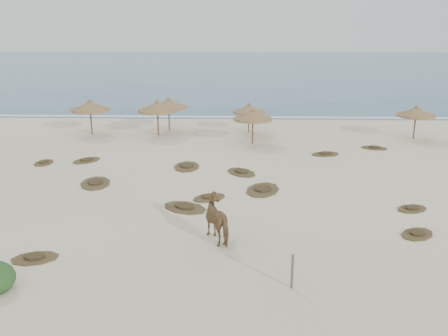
% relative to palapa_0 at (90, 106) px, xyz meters
% --- Properties ---
extents(ground, '(160.00, 160.00, 0.00)m').
position_rel_palapa_0_xyz_m(ground, '(11.95, -18.42, -2.21)').
color(ground, beige).
rests_on(ground, ground).
extents(ocean, '(200.00, 100.00, 0.01)m').
position_rel_palapa_0_xyz_m(ocean, '(11.95, 56.58, -2.21)').
color(ocean, '#265273').
rests_on(ocean, ground).
extents(foam_line, '(70.00, 0.60, 0.01)m').
position_rel_palapa_0_xyz_m(foam_line, '(11.95, 7.58, -2.21)').
color(foam_line, white).
rests_on(foam_line, ground).
extents(palapa_0, '(4.00, 4.00, 2.85)m').
position_rel_palapa_0_xyz_m(palapa_0, '(0.00, 0.00, 0.00)').
color(palapa_0, brown).
rests_on(palapa_0, ground).
extents(palapa_1, '(3.19, 3.19, 2.78)m').
position_rel_palapa_0_xyz_m(palapa_1, '(5.96, 1.60, -0.05)').
color(palapa_1, brown).
rests_on(palapa_1, ground).
extents(palapa_2, '(3.21, 3.21, 2.87)m').
position_rel_palapa_0_xyz_m(palapa_2, '(5.34, -0.23, 0.01)').
color(palapa_2, brown).
rests_on(palapa_2, ground).
extents(palapa_3, '(3.26, 3.26, 2.45)m').
position_rel_palapa_0_xyz_m(palapa_3, '(12.46, 0.97, -0.31)').
color(palapa_3, brown).
rests_on(palapa_3, ground).
extents(palapa_4, '(3.53, 3.53, 2.67)m').
position_rel_palapa_0_xyz_m(palapa_4, '(12.69, -2.74, -0.14)').
color(palapa_4, brown).
rests_on(palapa_4, ground).
extents(palapa_5, '(3.49, 3.49, 2.65)m').
position_rel_palapa_0_xyz_m(palapa_5, '(25.00, -0.86, -0.15)').
color(palapa_5, brown).
rests_on(palapa_5, ground).
extents(horse, '(1.89, 2.35, 1.81)m').
position_rel_palapa_0_xyz_m(horse, '(10.99, -19.52, -1.31)').
color(horse, olive).
rests_on(horse, ground).
extents(fence_post_near, '(0.11, 0.11, 1.24)m').
position_rel_palapa_0_xyz_m(fence_post_near, '(13.56, -23.34, -1.59)').
color(fence_post_near, '#64584B').
rests_on(fence_post_near, ground).
extents(scrub_1, '(2.04, 2.74, 0.16)m').
position_rel_palapa_0_xyz_m(scrub_1, '(3.79, -12.47, -2.16)').
color(scrub_1, brown).
rests_on(scrub_1, ground).
extents(scrub_2, '(2.16, 2.03, 0.16)m').
position_rel_palapa_0_xyz_m(scrub_2, '(10.22, -14.60, -2.16)').
color(scrub_2, brown).
rests_on(scrub_2, ground).
extents(scrub_3, '(2.40, 2.98, 0.16)m').
position_rel_palapa_0_xyz_m(scrub_3, '(13.00, -13.28, -2.16)').
color(scrub_3, brown).
rests_on(scrub_3, ground).
extents(scrub_4, '(1.90, 1.68, 0.16)m').
position_rel_palapa_0_xyz_m(scrub_4, '(20.02, -15.84, -2.16)').
color(scrub_4, brown).
rests_on(scrub_4, ground).
extents(scrub_6, '(2.15, 2.31, 0.16)m').
position_rel_palapa_0_xyz_m(scrub_6, '(1.91, -7.86, -2.16)').
color(scrub_6, brown).
rests_on(scrub_6, ground).
extents(scrub_7, '(2.27, 1.83, 0.16)m').
position_rel_palapa_0_xyz_m(scrub_7, '(17.53, -5.76, -2.16)').
color(scrub_7, brown).
rests_on(scrub_7, ground).
extents(scrub_8, '(1.14, 1.71, 0.16)m').
position_rel_palapa_0_xyz_m(scrub_8, '(-0.63, -8.49, -2.16)').
color(scrub_8, brown).
rests_on(scrub_8, ground).
extents(scrub_9, '(2.75, 2.48, 0.16)m').
position_rel_palapa_0_xyz_m(scrub_9, '(9.14, -16.03, -2.16)').
color(scrub_9, brown).
rests_on(scrub_9, ground).
extents(scrub_10, '(2.08, 1.66, 0.16)m').
position_rel_palapa_0_xyz_m(scrub_10, '(21.26, -3.95, -2.16)').
color(scrub_10, brown).
rests_on(scrub_10, ground).
extents(scrub_11, '(2.01, 1.58, 0.16)m').
position_rel_palapa_0_xyz_m(scrub_11, '(4.02, -21.52, -2.16)').
color(scrub_11, brown).
rests_on(scrub_11, ground).
extents(scrub_12, '(2.00, 1.95, 0.16)m').
position_rel_palapa_0_xyz_m(scrub_12, '(19.27, -18.80, -2.16)').
color(scrub_12, brown).
rests_on(scrub_12, ground).
extents(scrub_13, '(1.56, 2.39, 0.16)m').
position_rel_palapa_0_xyz_m(scrub_13, '(8.50, -9.05, -2.16)').
color(scrub_13, brown).
rests_on(scrub_13, ground).
extents(scrub_14, '(2.34, 2.57, 0.16)m').
position_rel_palapa_0_xyz_m(scrub_14, '(11.87, -10.16, -2.16)').
color(scrub_14, brown).
rests_on(scrub_14, ground).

